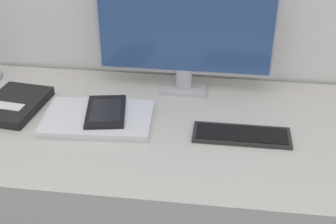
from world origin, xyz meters
TOP-DOWN VIEW (x-y plane):
  - desk at (0.00, 0.20)m, footprint 1.53×0.68m
  - monitor at (0.02, 0.44)m, footprint 0.60×0.11m
  - keyboard at (0.22, 0.16)m, footprint 0.29×0.10m
  - laptop at (-0.22, 0.19)m, footprint 0.35×0.24m
  - ereader at (-0.20, 0.21)m, footprint 0.15×0.21m
  - notebook at (-0.51, 0.23)m, footprint 0.19×0.26m

SIDE VIEW (x-z plane):
  - desk at x=0.00m, z-range 0.00..0.73m
  - keyboard at x=0.22m, z-range 0.73..0.75m
  - laptop at x=-0.22m, z-range 0.73..0.76m
  - notebook at x=-0.51m, z-range 0.73..0.76m
  - ereader at x=-0.20m, z-range 0.76..0.77m
  - monitor at x=0.02m, z-range 0.75..1.17m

